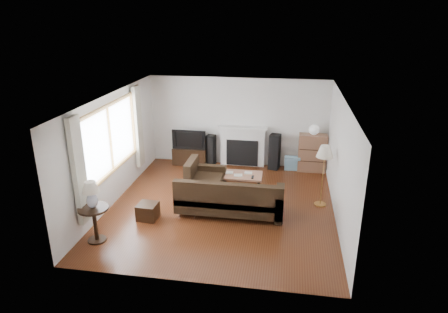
% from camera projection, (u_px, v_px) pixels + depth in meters
% --- Properties ---
extents(room, '(5.10, 5.60, 2.54)m').
position_uv_depth(room, '(222.00, 155.00, 8.68)').
color(room, '#542712').
rests_on(room, ground).
extents(window, '(0.12, 2.74, 1.54)m').
position_uv_depth(window, '(110.00, 139.00, 8.76)').
color(window, olive).
rests_on(window, room).
extents(curtain_near, '(0.10, 0.35, 2.10)m').
position_uv_depth(curtain_near, '(79.00, 171.00, 7.40)').
color(curtain_near, beige).
rests_on(curtain_near, room).
extents(curtain_far, '(0.10, 0.35, 2.10)m').
position_uv_depth(curtain_far, '(138.00, 127.00, 10.22)').
color(curtain_far, beige).
rests_on(curtain_far, room).
extents(fireplace, '(1.40, 0.26, 1.15)m').
position_uv_depth(fireplace, '(243.00, 146.00, 11.33)').
color(fireplace, white).
rests_on(fireplace, room).
extents(tv_stand, '(0.97, 0.44, 0.49)m').
position_uv_depth(tv_stand, '(190.00, 156.00, 11.55)').
color(tv_stand, black).
rests_on(tv_stand, ground).
extents(television, '(0.97, 0.13, 0.56)m').
position_uv_depth(television, '(190.00, 139.00, 11.37)').
color(television, black).
rests_on(television, tv_stand).
extents(speaker_left, '(0.28, 0.32, 0.87)m').
position_uv_depth(speaker_left, '(211.00, 150.00, 11.44)').
color(speaker_left, black).
rests_on(speaker_left, ground).
extents(speaker_right, '(0.34, 0.38, 0.99)m').
position_uv_depth(speaker_right, '(275.00, 152.00, 11.12)').
color(speaker_right, black).
rests_on(speaker_right, ground).
extents(bookshelf, '(0.76, 0.36, 1.05)m').
position_uv_depth(bookshelf, '(312.00, 153.00, 10.95)').
color(bookshelf, brown).
rests_on(bookshelf, ground).
extents(globe_lamp, '(0.27, 0.27, 0.27)m').
position_uv_depth(globe_lamp, '(314.00, 130.00, 10.72)').
color(globe_lamp, white).
rests_on(globe_lamp, bookshelf).
extents(sectional_sofa, '(2.50, 1.83, 0.81)m').
position_uv_depth(sectional_sofa, '(230.00, 197.00, 8.65)').
color(sectional_sofa, black).
rests_on(sectional_sofa, ground).
extents(coffee_table, '(1.14, 0.64, 0.44)m').
position_uv_depth(coffee_table, '(238.00, 182.00, 9.82)').
color(coffee_table, '#A0694C').
rests_on(coffee_table, ground).
extents(footstool, '(0.43, 0.43, 0.34)m').
position_uv_depth(footstool, '(148.00, 211.00, 8.51)').
color(footstool, black).
rests_on(footstool, ground).
extents(floor_lamp, '(0.46, 0.46, 1.44)m').
position_uv_depth(floor_lamp, '(323.00, 176.00, 8.93)').
color(floor_lamp, '#B5813F').
rests_on(floor_lamp, ground).
extents(side_table, '(0.57, 0.57, 0.72)m').
position_uv_depth(side_table, '(95.00, 224.00, 7.63)').
color(side_table, black).
rests_on(side_table, ground).
extents(table_lamp, '(0.32, 0.32, 0.53)m').
position_uv_depth(table_lamp, '(91.00, 195.00, 7.41)').
color(table_lamp, silver).
rests_on(table_lamp, side_table).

